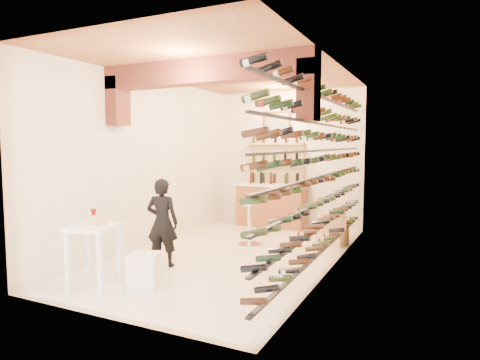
% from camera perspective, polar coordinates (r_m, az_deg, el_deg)
% --- Properties ---
extents(ground, '(6.00, 6.00, 0.00)m').
position_cam_1_polar(ground, '(7.41, -1.02, -10.26)').
color(ground, white).
rests_on(ground, ground).
extents(room_shell, '(3.52, 6.02, 3.21)m').
position_cam_1_polar(room_shell, '(6.92, -2.02, 7.50)').
color(room_shell, silver).
rests_on(room_shell, ground).
extents(wine_rack, '(0.32, 5.70, 2.56)m').
position_cam_1_polar(wine_rack, '(6.61, 10.91, 1.44)').
color(wine_rack, black).
rests_on(wine_rack, ground).
extents(back_counter, '(1.70, 0.62, 1.29)m').
position_cam_1_polar(back_counter, '(9.79, 4.36, -3.32)').
color(back_counter, '#9C5830').
rests_on(back_counter, ground).
extents(back_shelving, '(1.40, 0.31, 2.73)m').
position_cam_1_polar(back_shelving, '(9.94, 4.89, 0.49)').
color(back_shelving, tan).
rests_on(back_shelving, ground).
extents(tasting_table, '(0.70, 0.70, 1.05)m').
position_cam_1_polar(tasting_table, '(5.94, -19.48, -7.34)').
color(tasting_table, white).
rests_on(tasting_table, ground).
extents(white_stool, '(0.49, 0.49, 0.48)m').
position_cam_1_polar(white_stool, '(5.85, -13.10, -12.14)').
color(white_stool, white).
rests_on(white_stool, ground).
extents(person, '(0.58, 0.45, 1.41)m').
position_cam_1_polar(person, '(6.70, -10.68, -5.78)').
color(person, black).
rests_on(person, ground).
extents(chrome_barstool, '(0.45, 0.45, 0.87)m').
position_cam_1_polar(chrome_barstool, '(7.95, 1.35, -5.47)').
color(chrome_barstool, silver).
rests_on(chrome_barstool, ground).
extents(crate_lower, '(0.63, 0.52, 0.33)m').
position_cam_1_polar(crate_lower, '(8.30, 12.55, -7.54)').
color(crate_lower, '#DFB37A').
rests_on(crate_lower, ground).
extents(crate_upper, '(0.59, 0.49, 0.29)m').
position_cam_1_polar(crate_upper, '(8.24, 12.59, -5.43)').
color(crate_upper, '#DFB37A').
rests_on(crate_upper, crate_lower).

